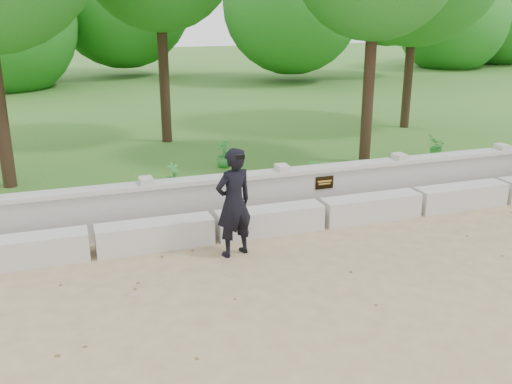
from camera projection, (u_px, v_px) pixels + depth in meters
ground at (376, 269)px, 8.60m from camera, size 80.00×80.00×0.00m
lawn at (181, 110)px, 21.14m from camera, size 40.00×22.00×0.25m
concrete_bench at (322, 214)px, 10.24m from camera, size 11.90×0.45×0.45m
parapet_wall at (307, 190)px, 10.79m from camera, size 12.50×0.35×0.90m
man_main at (234, 203)px, 8.84m from camera, size 0.73×0.67×1.75m
shrub_a at (174, 175)px, 11.55m from camera, size 0.35×0.31×0.55m
shrub_b at (314, 175)px, 11.55m from camera, size 0.38×0.38×0.54m
shrub_c at (436, 146)px, 13.96m from camera, size 0.63×0.63×0.53m
shrub_d at (223, 154)px, 13.03m from camera, size 0.39×0.42×0.63m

